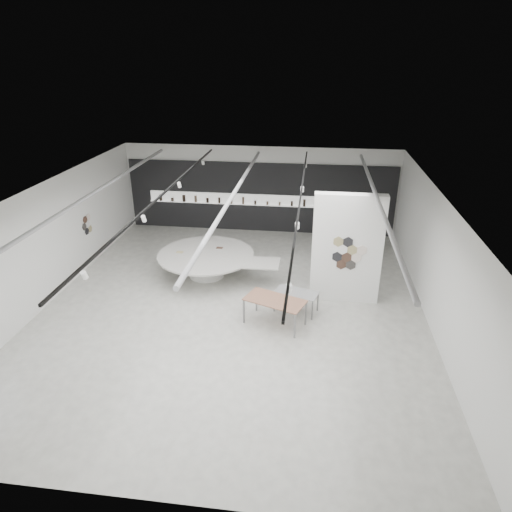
# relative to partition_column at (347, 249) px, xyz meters

# --- Properties ---
(room) EXTENTS (12.02, 14.02, 3.82)m
(room) POSITION_rel_partition_column_xyz_m (-3.59, -1.00, 0.27)
(room) COLOR beige
(room) RESTS_ON ground
(back_wall_display) EXTENTS (11.80, 0.27, 3.10)m
(back_wall_display) POSITION_rel_partition_column_xyz_m (-3.58, 5.94, -0.26)
(back_wall_display) COLOR black
(back_wall_display) RESTS_ON ground
(partition_column) EXTENTS (2.20, 0.38, 3.60)m
(partition_column) POSITION_rel_partition_column_xyz_m (0.00, 0.00, 0.00)
(partition_column) COLOR white
(partition_column) RESTS_ON ground
(display_island) EXTENTS (4.42, 3.46, 0.89)m
(display_island) POSITION_rel_partition_column_xyz_m (-4.78, 1.09, -1.23)
(display_island) COLOR white
(display_island) RESTS_ON ground
(sample_table_wood) EXTENTS (1.96, 1.46, 0.83)m
(sample_table_wood) POSITION_rel_partition_column_xyz_m (-2.10, -1.79, -1.03)
(sample_table_wood) COLOR #8B5D47
(sample_table_wood) RESTS_ON ground
(sample_table_stone) EXTENTS (1.45, 1.00, 0.68)m
(sample_table_stone) POSITION_rel_partition_column_xyz_m (-1.50, -0.97, -1.18)
(sample_table_stone) COLOR gray
(sample_table_stone) RESTS_ON ground
(kitchen_counter) EXTENTS (1.48, 0.61, 1.16)m
(kitchen_counter) POSITION_rel_partition_column_xyz_m (-0.26, 5.51, -1.38)
(kitchen_counter) COLOR white
(kitchen_counter) RESTS_ON ground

